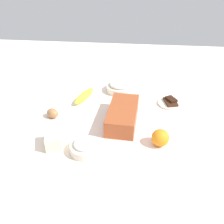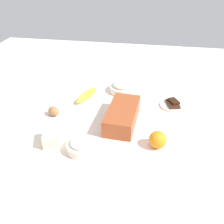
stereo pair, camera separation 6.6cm
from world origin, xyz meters
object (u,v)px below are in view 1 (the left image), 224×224
object	(u,v)px
flour_bowl	(120,87)
banana	(84,96)
loaf_pan	(123,114)
egg_near_butter	(52,113)
sugar_bowl	(85,146)
butter_block	(53,140)
orange_fruit	(160,138)
chocolate_plate	(170,103)

from	to	relation	value
flour_bowl	banana	world-z (taller)	flour_bowl
loaf_pan	flour_bowl	bearing A→B (deg)	10.74
loaf_pan	egg_near_butter	size ratio (longest dim) A/B	4.64
flour_bowl	sugar_bowl	xyz separation A→B (m)	(-0.54, 0.10, -0.00)
flour_bowl	butter_block	xyz separation A→B (m)	(-0.52, 0.23, 0.00)
flour_bowl	orange_fruit	world-z (taller)	orange_fruit
egg_near_butter	orange_fruit	bearing A→B (deg)	-106.78
loaf_pan	sugar_bowl	distance (m)	0.27
flour_bowl	orange_fruit	size ratio (longest dim) A/B	2.08
orange_fruit	loaf_pan	bearing A→B (deg)	47.77
loaf_pan	butter_block	world-z (taller)	loaf_pan
sugar_bowl	banana	bearing A→B (deg)	12.15
egg_near_butter	banana	bearing A→B (deg)	-31.03
loaf_pan	orange_fruit	xyz separation A→B (m)	(-0.15, -0.17, -0.00)
sugar_bowl	butter_block	size ratio (longest dim) A/B	1.40
banana	egg_near_butter	bearing A→B (deg)	148.97
loaf_pan	egg_near_butter	bearing A→B (deg)	93.04
flour_bowl	orange_fruit	bearing A→B (deg)	-155.92
orange_fruit	flour_bowl	bearing A→B (deg)	24.08
sugar_bowl	butter_block	xyz separation A→B (m)	(0.02, 0.14, 0.00)
orange_fruit	butter_block	xyz separation A→B (m)	(-0.06, 0.44, -0.01)
butter_block	egg_near_butter	bearing A→B (deg)	18.56
banana	orange_fruit	world-z (taller)	orange_fruit
banana	chocolate_plate	bearing A→B (deg)	-90.96
chocolate_plate	sugar_bowl	bearing A→B (deg)	138.03
egg_near_butter	loaf_pan	bearing A→B (deg)	-90.38
flour_bowl	butter_block	distance (m)	0.57
loaf_pan	egg_near_butter	distance (m)	0.35
butter_block	orange_fruit	bearing A→B (deg)	-82.92
flour_bowl	egg_near_butter	bearing A→B (deg)	135.54
banana	butter_block	distance (m)	0.41
sugar_bowl	orange_fruit	xyz separation A→B (m)	(0.08, -0.30, 0.01)
sugar_bowl	chocolate_plate	size ratio (longest dim) A/B	0.97
loaf_pan	chocolate_plate	distance (m)	0.31
flour_bowl	chocolate_plate	size ratio (longest dim) A/B	1.18
egg_near_butter	chocolate_plate	distance (m)	0.62
butter_block	egg_near_butter	xyz separation A→B (m)	(0.21, 0.07, -0.01)
loaf_pan	flour_bowl	distance (m)	0.32
sugar_bowl	egg_near_butter	world-z (taller)	sugar_bowl
loaf_pan	sugar_bowl	xyz separation A→B (m)	(-0.23, 0.14, -0.01)
banana	orange_fruit	bearing A→B (deg)	-131.59
loaf_pan	chocolate_plate	bearing A→B (deg)	-48.40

